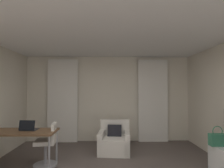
# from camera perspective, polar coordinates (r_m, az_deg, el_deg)

# --- Properties ---
(wall_window) EXTENTS (5.12, 0.06, 2.60)m
(wall_window) POSITION_cam_1_polar(r_m,az_deg,el_deg) (5.77, -1.28, -4.53)
(wall_window) COLOR beige
(wall_window) RESTS_ON ground
(ceiling) EXTENTS (5.12, 6.12, 0.06)m
(ceiling) POSITION_cam_1_polar(r_m,az_deg,el_deg) (2.93, -1.31, 19.15)
(ceiling) COLOR white
(ceiling) RESTS_ON wall_left
(curtain_left_panel) EXTENTS (0.90, 0.06, 2.50)m
(curtain_left_panel) POSITION_cam_1_polar(r_m,az_deg,el_deg) (5.81, -15.02, -4.95)
(curtain_left_panel) COLOR silver
(curtain_left_panel) RESTS_ON ground
(curtain_right_panel) EXTENTS (0.90, 0.06, 2.50)m
(curtain_right_panel) POSITION_cam_1_polar(r_m,az_deg,el_deg) (5.81, 12.46, -4.97)
(curtain_right_panel) COLOR silver
(curtain_right_panel) RESTS_ON ground
(armchair) EXTENTS (0.84, 0.84, 0.78)m
(armchair) POSITION_cam_1_polar(r_m,az_deg,el_deg) (4.91, 0.69, -17.31)
(armchair) COLOR silver
(armchair) RESTS_ON ground
(desk) EXTENTS (1.37, 0.62, 0.75)m
(desk) POSITION_cam_1_polar(r_m,az_deg,el_deg) (4.29, -26.13, -13.69)
(desk) COLOR brown
(desk) RESTS_ON ground
(desk_chair) EXTENTS (0.48, 0.48, 0.88)m
(desk_chair) POSITION_cam_1_polar(r_m,az_deg,el_deg) (4.28, -19.35, -17.81)
(desk_chair) COLOR gray
(desk_chair) RESTS_ON ground
(laptop) EXTENTS (0.33, 0.26, 0.22)m
(laptop) POSITION_cam_1_polar(r_m,az_deg,el_deg) (4.26, -24.41, -12.31)
(laptop) COLOR #2D2D33
(laptop) RESTS_ON desk
(handbag_primary) EXTENTS (0.30, 0.14, 0.37)m
(handbag_primary) POSITION_cam_1_polar(r_m,az_deg,el_deg) (4.12, 29.78, -14.59)
(handbag_primary) COLOR #387F5B
(handbag_primary) RESTS_ON tv_console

